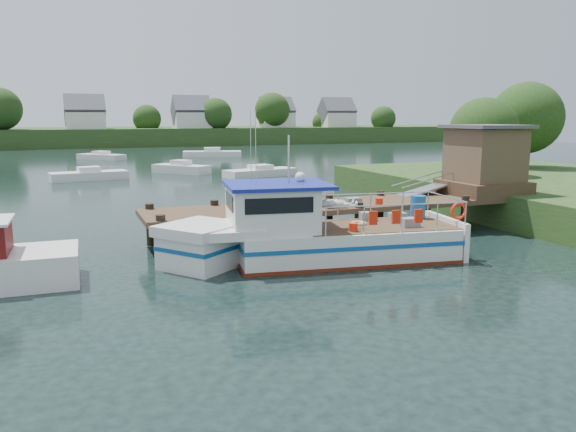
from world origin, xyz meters
name	(u,v)px	position (x,y,z in m)	size (l,w,h in m)	color
ground_plane	(298,241)	(0.00, 0.00, 0.00)	(160.00, 160.00, 0.00)	black
far_shore	(116,133)	(0.01, 82.37, 2.10)	(140.00, 42.55, 9.22)	#2D491E
dock	(437,178)	(6.51, 0.01, 2.24)	(16.60, 3.00, 4.78)	#473322
lobster_boat	(309,235)	(-0.86, -3.08, 0.91)	(10.48, 4.34, 5.04)	silver
moored_far	(212,154)	(8.12, 46.30, 0.43)	(7.25, 3.98, 1.17)	silver
moored_a	(89,175)	(-6.73, 25.68, 0.39)	(5.87, 2.71, 1.04)	silver
moored_b	(181,168)	(0.89, 28.33, 0.43)	(4.63, 5.16, 1.15)	silver
moored_c	(260,172)	(6.45, 23.45, 0.35)	(6.38, 3.47, 0.96)	silver
moored_d	(101,156)	(-4.54, 47.39, 0.36)	(5.33, 5.49, 0.97)	silver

